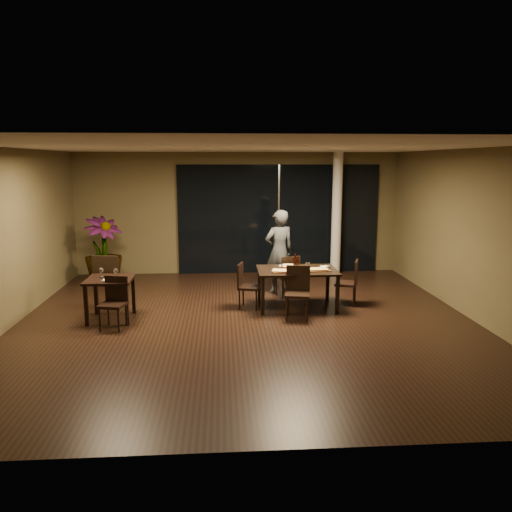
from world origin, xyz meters
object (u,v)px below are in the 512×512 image
object	(u,v)px
chair_side_far	(109,279)
bottle_c	(295,261)
side_table	(110,285)
bottle_a	(295,262)
chair_main_left	(246,283)
potted_plant	(103,251)
chair_main_far	(289,274)
chair_main_right	(350,280)
bottle_b	(298,263)
diner	(279,252)
chair_main_near	(298,289)
main_table	(297,273)
chair_side_near	(114,299)

from	to	relation	value
chair_side_far	bottle_c	size ratio (longest dim) A/B	3.61
side_table	bottle_a	distance (m)	3.42
chair_main_left	potted_plant	size ratio (longest dim) A/B	0.56
chair_main_far	chair_main_right	bearing A→B (deg)	133.46
bottle_b	chair_main_far	bearing A→B (deg)	95.21
bottle_b	diner	bearing A→B (deg)	100.49
side_table	bottle_a	bearing A→B (deg)	8.83
chair_main_left	chair_main_right	xyz separation A→B (m)	(2.05, 0.07, 0.01)
chair_main_left	bottle_c	world-z (taller)	bottle_c
diner	bottle_c	size ratio (longest dim) A/B	6.05
diner	potted_plant	bearing A→B (deg)	-34.73
bottle_b	chair_main_near	bearing A→B (deg)	-98.42
chair_main_near	diner	xyz separation A→B (m)	(-0.13, 1.77, 0.37)
main_table	bottle_b	bearing A→B (deg)	-35.47
side_table	chair_main_right	world-z (taller)	chair_main_right
chair_main_left	chair_main_near	bearing A→B (deg)	-110.30
bottle_a	bottle_b	distance (m)	0.05
main_table	chair_main_near	world-z (taller)	chair_main_near
main_table	chair_main_left	xyz separation A→B (m)	(-0.98, 0.05, -0.19)
chair_main_right	chair_side_near	xyz separation A→B (m)	(-4.31, -1.06, -0.01)
chair_side_far	bottle_b	world-z (taller)	chair_side_far
main_table	chair_main_left	size ratio (longest dim) A/B	1.74
chair_main_near	bottle_c	distance (m)	0.78
main_table	potted_plant	bearing A→B (deg)	151.64
chair_main_right	chair_side_far	size ratio (longest dim) A/B	0.84
chair_main_right	chair_main_far	bearing A→B (deg)	-99.88
chair_side_near	bottle_c	world-z (taller)	bottle_c
main_table	chair_side_near	xyz separation A→B (m)	(-3.24, -0.94, -0.19)
chair_side_near	bottle_c	distance (m)	3.39
chair_main_left	bottle_c	bearing A→B (deg)	-72.51
potted_plant	bottle_c	xyz separation A→B (m)	(4.10, -2.14, 0.13)
side_table	chair_side_near	size ratio (longest dim) A/B	0.92
chair_main_right	bottle_b	bearing A→B (deg)	-63.79
chair_main_right	chair_side_far	xyz separation A→B (m)	(-4.62, 0.01, 0.10)
chair_main_far	chair_main_left	bearing A→B (deg)	19.89
main_table	bottle_c	bearing A→B (deg)	109.68
chair_side_far	bottle_c	bearing A→B (deg)	-170.83
chair_main_right	bottle_a	xyz separation A→B (m)	(-1.10, -0.10, 0.39)
chair_main_right	bottle_a	world-z (taller)	bottle_a
bottle_c	bottle_b	bearing A→B (deg)	-66.28
diner	bottle_b	bearing A→B (deg)	80.82
main_table	potted_plant	xyz separation A→B (m)	(-4.13, 2.23, 0.09)
side_table	bottle_a	xyz separation A→B (m)	(3.37, 0.52, 0.27)
main_table	chair_side_near	distance (m)	3.38
side_table	chair_side_near	xyz separation A→B (m)	(0.16, -0.44, -0.14)
side_table	bottle_b	bearing A→B (deg)	8.22
main_table	side_table	distance (m)	3.44
diner	bottle_b	xyz separation A→B (m)	(0.22, -1.18, -0.01)
potted_plant	bottle_c	world-z (taller)	potted_plant
main_table	chair_main_left	world-z (taller)	chair_main_left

